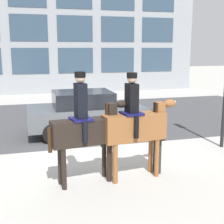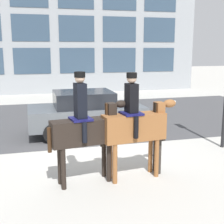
# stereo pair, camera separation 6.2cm
# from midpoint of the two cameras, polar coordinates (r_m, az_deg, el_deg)

# --- Properties ---
(ground_plane) EXTENTS (80.00, 80.00, 0.00)m
(ground_plane) POSITION_cam_midpoint_polar(r_m,az_deg,el_deg) (9.44, -3.52, -7.33)
(ground_plane) COLOR #B2AFA8
(road_surface) EXTENTS (20.55, 8.50, 0.01)m
(road_surface) POSITION_cam_midpoint_polar(r_m,az_deg,el_deg) (13.96, -7.56, -1.15)
(road_surface) COLOR #444447
(road_surface) RESTS_ON ground_plane
(mounted_horse_lead) EXTENTS (1.89, 0.66, 2.56)m
(mounted_horse_lead) POSITION_cam_midpoint_polar(r_m,az_deg,el_deg) (7.03, -5.10, -2.95)
(mounted_horse_lead) COLOR black
(mounted_horse_lead) RESTS_ON ground_plane
(mounted_horse_companion) EXTENTS (1.94, 0.65, 2.52)m
(mounted_horse_companion) POSITION_cam_midpoint_polar(r_m,az_deg,el_deg) (7.31, 4.06, -2.27)
(mounted_horse_companion) COLOR brown
(mounted_horse_companion) RESTS_ON ground_plane
(pedestrian_bystander) EXTENTS (0.82, 0.47, 1.72)m
(pedestrian_bystander) POSITION_cam_midpoint_polar(r_m,az_deg,el_deg) (7.73, 8.08, -3.89)
(pedestrian_bystander) COLOR #332D28
(pedestrian_bystander) RESTS_ON ground_plane
(street_car_near_lane) EXTENTS (4.10, 1.99, 1.55)m
(street_car_near_lane) POSITION_cam_midpoint_polar(r_m,az_deg,el_deg) (11.28, -5.11, 0.00)
(street_car_near_lane) COLOR #51565B
(street_car_near_lane) RESTS_ON ground_plane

